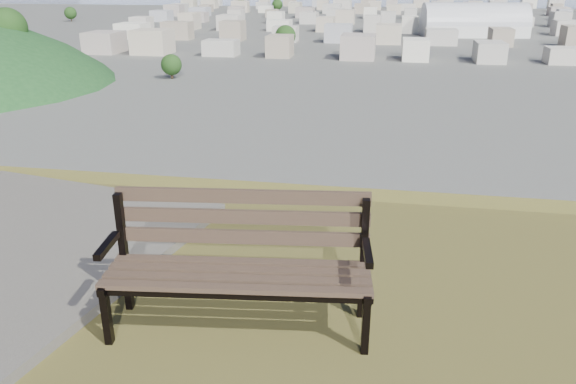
# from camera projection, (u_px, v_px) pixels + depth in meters

# --- Properties ---
(park_bench) EXTENTS (1.89, 0.79, 0.96)m
(park_bench) POSITION_uv_depth(u_px,v_px,m) (239.00, 256.00, 3.93)
(park_bench) COLOR #483729
(park_bench) RESTS_ON hilltop_mesa
(arena) EXTENTS (50.41, 26.79, 20.29)m
(arena) POSITION_uv_depth(u_px,v_px,m) (473.00, 26.00, 268.02)
(arena) COLOR silver
(arena) RESTS_ON ground
(city_blocks) EXTENTS (395.00, 361.00, 7.00)m
(city_blocks) POSITION_uv_depth(u_px,v_px,m) (391.00, 14.00, 372.68)
(city_blocks) COLOR beige
(city_blocks) RESTS_ON ground
(city_trees) EXTENTS (406.52, 387.20, 9.98)m
(city_trees) POSITION_uv_depth(u_px,v_px,m) (342.00, 19.00, 307.19)
(city_trees) COLOR #322519
(city_trees) RESTS_ON ground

